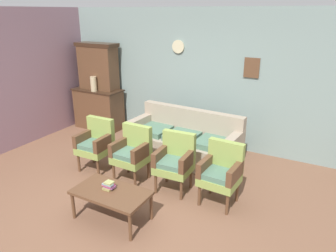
{
  "coord_description": "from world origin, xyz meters",
  "views": [
    {
      "loc": [
        2.32,
        -3.16,
        2.62
      ],
      "look_at": [
        -0.0,
        1.07,
        0.85
      ],
      "focal_mm": 33.65,
      "sensor_mm": 36.0,
      "label": 1
    }
  ],
  "objects_px": {
    "coffee_table": "(111,194)",
    "book_stack_on_table": "(109,185)",
    "vase_on_cabinet": "(94,84)",
    "armchair_near_cabinet": "(96,142)",
    "armchair_row_middle": "(221,171)",
    "floral_couch": "(184,142)",
    "armchair_near_couch_end": "(132,151)",
    "armchair_by_doorway": "(175,160)",
    "side_cabinet": "(99,109)"
  },
  "relations": [
    {
      "from": "coffee_table",
      "to": "book_stack_on_table",
      "type": "xyz_separation_m",
      "value": [
        -0.06,
        0.03,
        0.1
      ]
    },
    {
      "from": "vase_on_cabinet",
      "to": "armchair_near_cabinet",
      "type": "distance_m",
      "value": 2.05
    },
    {
      "from": "coffee_table",
      "to": "book_stack_on_table",
      "type": "distance_m",
      "value": 0.12
    },
    {
      "from": "armchair_near_cabinet",
      "to": "armchair_row_middle",
      "type": "relative_size",
      "value": 1.0
    },
    {
      "from": "floral_couch",
      "to": "armchair_row_middle",
      "type": "distance_m",
      "value": 1.53
    },
    {
      "from": "armchair_near_couch_end",
      "to": "armchair_by_doorway",
      "type": "xyz_separation_m",
      "value": [
        0.75,
        0.05,
        0.0
      ]
    },
    {
      "from": "armchair_by_doorway",
      "to": "coffee_table",
      "type": "relative_size",
      "value": 0.9
    },
    {
      "from": "side_cabinet",
      "to": "coffee_table",
      "type": "relative_size",
      "value": 1.16
    },
    {
      "from": "floral_couch",
      "to": "book_stack_on_table",
      "type": "relative_size",
      "value": 13.09
    },
    {
      "from": "book_stack_on_table",
      "to": "floral_couch",
      "type": "bearing_deg",
      "value": 87.77
    },
    {
      "from": "armchair_near_cabinet",
      "to": "armchair_by_doorway",
      "type": "xyz_separation_m",
      "value": [
        1.51,
        0.05,
        0.0
      ]
    },
    {
      "from": "armchair_near_couch_end",
      "to": "armchair_row_middle",
      "type": "height_order",
      "value": "same"
    },
    {
      "from": "armchair_near_cabinet",
      "to": "armchair_row_middle",
      "type": "xyz_separation_m",
      "value": [
        2.24,
        0.05,
        0.0
      ]
    },
    {
      "from": "armchair_by_doorway",
      "to": "armchair_row_middle",
      "type": "relative_size",
      "value": 1.0
    },
    {
      "from": "side_cabinet",
      "to": "armchair_row_middle",
      "type": "distance_m",
      "value": 3.92
    },
    {
      "from": "armchair_near_couch_end",
      "to": "book_stack_on_table",
      "type": "bearing_deg",
      "value": -72.47
    },
    {
      "from": "floral_couch",
      "to": "armchair_row_middle",
      "type": "height_order",
      "value": "same"
    },
    {
      "from": "armchair_near_cabinet",
      "to": "book_stack_on_table",
      "type": "height_order",
      "value": "armchair_near_cabinet"
    },
    {
      "from": "book_stack_on_table",
      "to": "armchair_near_couch_end",
      "type": "bearing_deg",
      "value": 107.53
    },
    {
      "from": "armchair_near_couch_end",
      "to": "armchair_near_cabinet",
      "type": "bearing_deg",
      "value": -179.75
    },
    {
      "from": "floral_couch",
      "to": "coffee_table",
      "type": "xyz_separation_m",
      "value": [
        -0.02,
        -2.13,
        0.05
      ]
    },
    {
      "from": "book_stack_on_table",
      "to": "coffee_table",
      "type": "bearing_deg",
      "value": -27.54
    },
    {
      "from": "side_cabinet",
      "to": "armchair_near_couch_end",
      "type": "relative_size",
      "value": 1.28
    },
    {
      "from": "vase_on_cabinet",
      "to": "armchair_near_couch_end",
      "type": "height_order",
      "value": "vase_on_cabinet"
    },
    {
      "from": "side_cabinet",
      "to": "coffee_table",
      "type": "xyz_separation_m",
      "value": [
        2.47,
        -2.66,
        -0.09
      ]
    },
    {
      "from": "floral_couch",
      "to": "armchair_near_couch_end",
      "type": "bearing_deg",
      "value": -109.51
    },
    {
      "from": "vase_on_cabinet",
      "to": "floral_couch",
      "type": "xyz_separation_m",
      "value": [
        2.44,
        -0.36,
        -0.77
      ]
    },
    {
      "from": "armchair_near_cabinet",
      "to": "armchair_by_doorway",
      "type": "distance_m",
      "value": 1.51
    },
    {
      "from": "vase_on_cabinet",
      "to": "armchair_by_doorway",
      "type": "distance_m",
      "value": 3.19
    },
    {
      "from": "armchair_near_cabinet",
      "to": "armchair_near_couch_end",
      "type": "height_order",
      "value": "same"
    },
    {
      "from": "armchair_by_doorway",
      "to": "coffee_table",
      "type": "xyz_separation_m",
      "value": [
        -0.38,
        -1.07,
        -0.12
      ]
    },
    {
      "from": "armchair_by_doorway",
      "to": "book_stack_on_table",
      "type": "bearing_deg",
      "value": -112.85
    },
    {
      "from": "floral_couch",
      "to": "armchair_row_middle",
      "type": "relative_size",
      "value": 2.35
    },
    {
      "from": "coffee_table",
      "to": "armchair_near_cabinet",
      "type": "bearing_deg",
      "value": 138.0
    },
    {
      "from": "vase_on_cabinet",
      "to": "armchair_row_middle",
      "type": "distance_m",
      "value": 3.85
    },
    {
      "from": "armchair_near_cabinet",
      "to": "armchair_row_middle",
      "type": "bearing_deg",
      "value": 1.32
    },
    {
      "from": "vase_on_cabinet",
      "to": "floral_couch",
      "type": "distance_m",
      "value": 2.58
    },
    {
      "from": "side_cabinet",
      "to": "book_stack_on_table",
      "type": "xyz_separation_m",
      "value": [
        2.41,
        -2.63,
        0.0
      ]
    },
    {
      "from": "armchair_row_middle",
      "to": "coffee_table",
      "type": "relative_size",
      "value": 0.9
    },
    {
      "from": "armchair_near_cabinet",
      "to": "coffee_table",
      "type": "xyz_separation_m",
      "value": [
        1.13,
        -1.02,
        -0.12
      ]
    },
    {
      "from": "floral_couch",
      "to": "coffee_table",
      "type": "bearing_deg",
      "value": -90.56
    },
    {
      "from": "armchair_near_couch_end",
      "to": "armchair_row_middle",
      "type": "bearing_deg",
      "value": 1.87
    },
    {
      "from": "armchair_near_couch_end",
      "to": "armchair_by_doorway",
      "type": "bearing_deg",
      "value": 3.83
    },
    {
      "from": "vase_on_cabinet",
      "to": "floral_couch",
      "type": "relative_size",
      "value": 0.16
    },
    {
      "from": "armchair_by_doorway",
      "to": "book_stack_on_table",
      "type": "height_order",
      "value": "armchair_by_doorway"
    },
    {
      "from": "floral_couch",
      "to": "armchair_near_cabinet",
      "type": "xyz_separation_m",
      "value": [
        -1.15,
        -1.12,
        0.17
      ]
    },
    {
      "from": "floral_couch",
      "to": "armchair_row_middle",
      "type": "xyz_separation_m",
      "value": [
        1.09,
        -1.06,
        0.17
      ]
    },
    {
      "from": "armchair_row_middle",
      "to": "armchair_near_couch_end",
      "type": "bearing_deg",
      "value": -178.13
    },
    {
      "from": "armchair_near_couch_end",
      "to": "side_cabinet",
      "type": "bearing_deg",
      "value": 141.92
    },
    {
      "from": "side_cabinet",
      "to": "armchair_near_couch_end",
      "type": "xyz_separation_m",
      "value": [
        2.1,
        -1.64,
        0.03
      ]
    }
  ]
}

